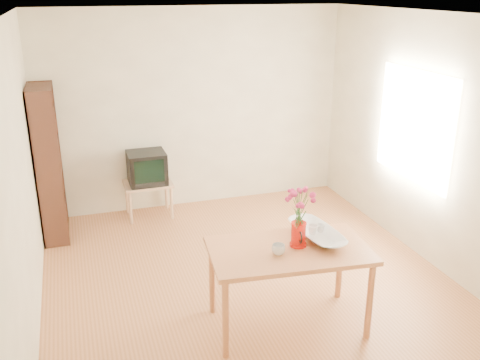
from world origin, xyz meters
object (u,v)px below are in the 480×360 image
object	(u,v)px
bowl	(318,214)
television	(147,167)
pitcher	(298,235)
table	(289,258)
mug	(279,249)

from	to	relation	value
bowl	television	xyz separation A→B (m)	(-1.10, 2.63, -0.30)
pitcher	bowl	size ratio (longest dim) A/B	0.48
pitcher	television	xyz separation A→B (m)	(-0.88, 2.73, -0.18)
pitcher	television	world-z (taller)	pitcher
bowl	television	size ratio (longest dim) A/B	0.98
table	pitcher	world-z (taller)	pitcher
table	television	bearing A→B (deg)	111.60
table	mug	bearing A→B (deg)	-146.14
table	pitcher	distance (m)	0.21
mug	bowl	distance (m)	0.51
mug	television	distance (m)	2.90
pitcher	bowl	world-z (taller)	bowl
pitcher	mug	world-z (taller)	pitcher
table	bowl	bearing A→B (deg)	27.95
table	mug	size ratio (longest dim) A/B	12.68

